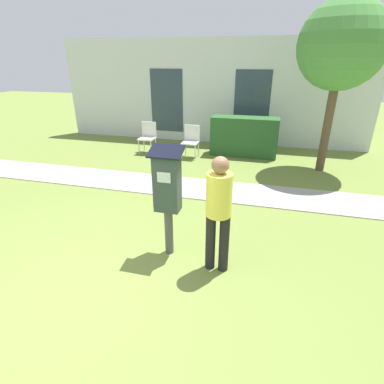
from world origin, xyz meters
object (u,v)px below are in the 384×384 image
Objects in this scene: outdoor_chair_middle at (191,139)px; outdoor_chair_left at (148,135)px; parking_meter at (167,189)px; person_standing at (219,207)px.

outdoor_chair_left is at bearing 164.60° from outdoor_chair_middle.
outdoor_chair_left is at bearing 115.48° from parking_meter.
person_standing is at bearing -67.53° from outdoor_chair_left.
parking_meter is 0.76m from person_standing.
person_standing reaches higher than outdoor_chair_left.
parking_meter is at bearing 132.37° from person_standing.
parking_meter reaches higher than person_standing.
outdoor_chair_left is at bearing 88.12° from person_standing.
person_standing is 5.74m from outdoor_chair_left.
person_standing is at bearing -81.26° from outdoor_chair_middle.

